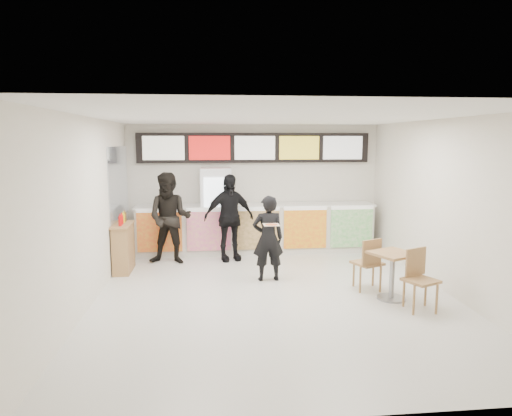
{
  "coord_description": "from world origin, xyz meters",
  "views": [
    {
      "loc": [
        -1.07,
        -7.41,
        2.63
      ],
      "look_at": [
        -0.19,
        1.2,
        1.34
      ],
      "focal_mm": 32.0,
      "sensor_mm": 36.0,
      "label": 1
    }
  ],
  "objects": [
    {
      "name": "pizza_slice",
      "position": [
        0.0,
        0.44,
        1.16
      ],
      "size": [
        0.36,
        0.36,
        0.02
      ],
      "color": "beige",
      "rests_on": "customer_main"
    },
    {
      "name": "cafe_table",
      "position": [
        1.92,
        -0.36,
        0.55
      ],
      "size": [
        1.06,
        1.66,
        0.95
      ],
      "rotation": [
        0.0,
        0.0,
        0.42
      ],
      "color": "#A27C4A",
      "rests_on": "floor"
    },
    {
      "name": "menu_board",
      "position": [
        0.0,
        3.41,
        2.45
      ],
      "size": [
        5.5,
        0.14,
        0.7
      ],
      "color": "black",
      "rests_on": "wall_back"
    },
    {
      "name": "drinks_fridge",
      "position": [
        -0.93,
        3.11,
        1.0
      ],
      "size": [
        0.7,
        0.67,
        2.0
      ],
      "color": "white",
      "rests_on": "floor"
    },
    {
      "name": "customer_mid",
      "position": [
        -0.67,
        2.44,
        0.95
      ],
      "size": [
        1.2,
        0.74,
        1.9
      ],
      "primitive_type": "imported",
      "rotation": [
        0.0,
        0.0,
        0.26
      ],
      "color": "black",
      "rests_on": "floor"
    },
    {
      "name": "floor",
      "position": [
        0.0,
        0.0,
        0.0
      ],
      "size": [
        7.0,
        7.0,
        0.0
      ],
      "primitive_type": "plane",
      "color": "beige",
      "rests_on": "ground"
    },
    {
      "name": "service_counter",
      "position": [
        0.0,
        3.09,
        0.57
      ],
      "size": [
        5.56,
        0.77,
        1.14
      ],
      "color": "silver",
      "rests_on": "floor"
    },
    {
      "name": "wall_left",
      "position": [
        -3.0,
        0.0,
        1.5
      ],
      "size": [
        0.0,
        7.0,
        7.0
      ],
      "primitive_type": "plane",
      "rotation": [
        1.57,
        0.0,
        1.57
      ],
      "color": "silver",
      "rests_on": "floor"
    },
    {
      "name": "wall_back",
      "position": [
        0.0,
        3.5,
        1.5
      ],
      "size": [
        6.0,
        0.0,
        6.0
      ],
      "primitive_type": "plane",
      "rotation": [
        1.57,
        0.0,
        0.0
      ],
      "color": "silver",
      "rests_on": "floor"
    },
    {
      "name": "mirror_panel",
      "position": [
        -2.99,
        2.45,
        1.75
      ],
      "size": [
        0.01,
        2.0,
        1.5
      ],
      "primitive_type": "cube",
      "color": "#B2B7BF",
      "rests_on": "wall_left"
    },
    {
      "name": "customer_main",
      "position": [
        0.0,
        0.89,
        0.81
      ],
      "size": [
        0.61,
        0.42,
        1.62
      ],
      "primitive_type": "imported",
      "rotation": [
        0.0,
        0.0,
        3.2
      ],
      "color": "black",
      "rests_on": "floor"
    },
    {
      "name": "wall_right",
      "position": [
        3.0,
        0.0,
        1.5
      ],
      "size": [
        0.0,
        7.0,
        7.0
      ],
      "primitive_type": "plane",
      "rotation": [
        1.57,
        0.0,
        -1.57
      ],
      "color": "silver",
      "rests_on": "floor"
    },
    {
      "name": "customer_left",
      "position": [
        -1.93,
        2.3,
        0.98
      ],
      "size": [
        1.06,
        0.88,
        1.96
      ],
      "primitive_type": "imported",
      "rotation": [
        0.0,
        0.0,
        -0.16
      ],
      "color": "black",
      "rests_on": "floor"
    },
    {
      "name": "ceiling",
      "position": [
        0.0,
        0.0,
        3.0
      ],
      "size": [
        7.0,
        7.0,
        0.0
      ],
      "primitive_type": "plane",
      "rotation": [
        3.14,
        0.0,
        0.0
      ],
      "color": "white",
      "rests_on": "wall_back"
    },
    {
      "name": "condiment_ledge",
      "position": [
        -2.82,
        1.77,
        0.5
      ],
      "size": [
        0.35,
        0.87,
        1.16
      ],
      "color": "#A27C4A",
      "rests_on": "floor"
    }
  ]
}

